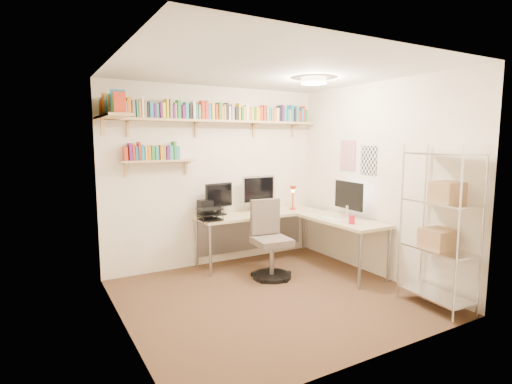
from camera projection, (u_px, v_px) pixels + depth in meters
ground at (272, 297)px, 4.53m from camera, size 3.20×3.20×0.00m
room_shell at (273, 160)px, 4.33m from camera, size 3.24×3.04×2.52m
wall_shelves at (192, 120)px, 5.18m from camera, size 3.12×1.09×0.80m
corner_desk at (273, 216)px, 5.58m from camera, size 2.02×1.87×1.25m
office_chair at (270, 245)px, 5.15m from camera, size 0.52×0.53×1.00m
wire_rack at (441, 221)px, 4.11m from camera, size 0.43×0.77×1.72m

